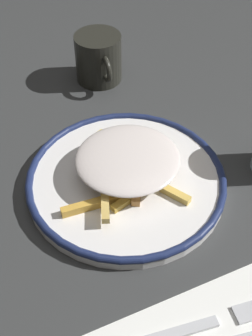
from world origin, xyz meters
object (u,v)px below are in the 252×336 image
Objects in this scene: plate at (126,180)px; coffee_mug at (99,58)px; fries_heap at (128,162)px; fork at (200,326)px.

coffee_mug reaches higher than plate.
coffee_mug is (-0.27, 0.04, 0.00)m from fries_heap.
coffee_mug is (-0.51, 0.04, 0.03)m from fork.
fork is at bearing -0.61° from fries_heap.
fries_heap is 0.24m from fork.
coffee_mug is at bearing 170.73° from plate.
plate is 0.28m from coffee_mug.
fries_heap is 0.27m from coffee_mug.
coffee_mug reaches higher than fries_heap.
plate is 0.03m from fries_heap.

